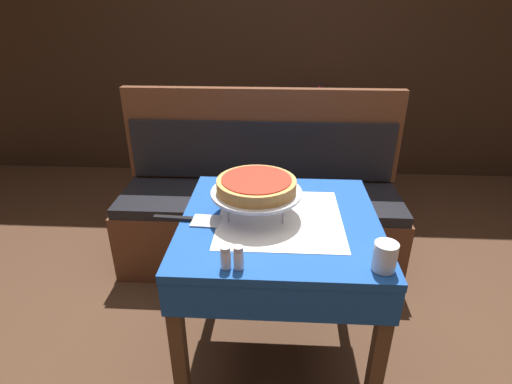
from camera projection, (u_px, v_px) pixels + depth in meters
ground_plane at (276, 359)px, 1.87m from camera, size 14.00×14.00×0.00m
dining_table_front at (279, 241)px, 1.58m from camera, size 0.76×0.76×0.76m
dining_table_rear at (311, 121)px, 3.17m from camera, size 0.69×0.69×0.77m
booth_bench at (260, 216)px, 2.46m from camera, size 1.67×0.53×1.05m
back_wall_panel at (282, 40)px, 3.38m from camera, size 6.00×0.04×2.40m
pizza_pan_stand at (256, 193)px, 1.51m from camera, size 0.35×0.35×0.10m
deep_dish_pizza at (256, 185)px, 1.50m from camera, size 0.30×0.30×0.05m
pizza_server at (190, 219)px, 1.51m from camera, size 0.26×0.10×0.01m
water_glass_near at (385, 256)px, 1.22m from camera, size 0.07×0.07×0.09m
salt_shaker at (226, 257)px, 1.24m from camera, size 0.03×0.03×0.08m
pepper_shaker at (239, 258)px, 1.23m from camera, size 0.03×0.03×0.08m
condiment_caddy at (320, 100)px, 3.11m from camera, size 0.13×0.13×0.17m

